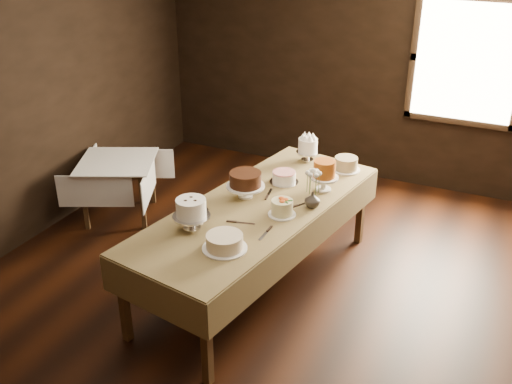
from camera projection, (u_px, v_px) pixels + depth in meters
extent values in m
cube|color=black|center=(247.00, 294.00, 5.38)|extent=(5.00, 6.00, 0.01)
cube|color=black|center=(354.00, 66.00, 7.19)|extent=(5.00, 0.02, 2.80)
cube|color=black|center=(13.00, 110.00, 5.71)|extent=(0.02, 6.00, 2.80)
cube|color=#FFEABF|center=(467.00, 62.00, 6.56)|extent=(1.10, 0.05, 1.30)
cube|color=#3E2814|center=(124.00, 301.00, 4.67)|extent=(0.08, 0.08, 0.75)
cube|color=#3E2814|center=(291.00, 189.00, 6.48)|extent=(0.08, 0.08, 0.75)
cube|color=#3E2814|center=(207.00, 342.00, 4.24)|extent=(0.08, 0.08, 0.75)
cube|color=#3E2814|center=(361.00, 210.00, 6.05)|extent=(0.08, 0.08, 0.75)
cube|color=#3E2814|center=(257.00, 209.00, 5.18)|extent=(1.42, 2.73, 0.04)
cube|color=#947D4E|center=(257.00, 206.00, 5.16)|extent=(1.48, 2.80, 0.01)
cube|color=#3E2814|center=(85.00, 203.00, 6.32)|extent=(0.06, 0.06, 0.62)
cube|color=#3E2814|center=(99.00, 179.00, 6.88)|extent=(0.06, 0.06, 0.62)
cube|color=#3E2814|center=(143.00, 203.00, 6.32)|extent=(0.06, 0.06, 0.62)
cube|color=#3E2814|center=(152.00, 179.00, 6.88)|extent=(0.06, 0.06, 0.62)
cube|color=#3E2814|center=(117.00, 164.00, 6.45)|extent=(0.95, 0.95, 0.04)
cube|color=white|center=(117.00, 161.00, 6.44)|extent=(1.06, 1.06, 0.01)
cylinder|color=silver|center=(307.00, 156.00, 6.03)|extent=(0.23, 0.23, 0.11)
cylinder|color=white|center=(308.00, 144.00, 5.97)|extent=(0.20, 0.20, 0.14)
cylinder|color=white|center=(346.00, 170.00, 5.84)|extent=(0.28, 0.28, 0.01)
cylinder|color=tan|center=(346.00, 163.00, 5.81)|extent=(0.32, 0.32, 0.12)
cylinder|color=silver|center=(284.00, 182.00, 5.58)|extent=(0.28, 0.28, 0.01)
cylinder|color=white|center=(284.00, 177.00, 5.56)|extent=(0.31, 0.31, 0.09)
cylinder|color=white|center=(324.00, 183.00, 5.41)|extent=(0.27, 0.27, 0.15)
cylinder|color=#C7621C|center=(325.00, 168.00, 5.34)|extent=(0.28, 0.28, 0.15)
cylinder|color=white|center=(246.00, 190.00, 5.29)|extent=(0.35, 0.35, 0.13)
cylinder|color=#36180B|center=(245.00, 178.00, 5.23)|extent=(0.39, 0.39, 0.12)
cylinder|color=white|center=(282.00, 215.00, 5.01)|extent=(0.24, 0.24, 0.01)
cylinder|color=beige|center=(282.00, 207.00, 4.98)|extent=(0.23, 0.23, 0.13)
cylinder|color=silver|center=(192.00, 222.00, 4.77)|extent=(0.31, 0.31, 0.14)
cylinder|color=white|center=(191.00, 206.00, 4.71)|extent=(0.24, 0.24, 0.14)
cylinder|color=white|center=(225.00, 248.00, 4.52)|extent=(0.35, 0.35, 0.01)
cylinder|color=beige|center=(225.00, 241.00, 4.50)|extent=(0.35, 0.35, 0.11)
cube|color=silver|center=(246.00, 223.00, 4.88)|extent=(0.24, 0.08, 0.01)
cube|color=silver|center=(263.00, 236.00, 4.69)|extent=(0.03, 0.24, 0.01)
cube|color=silver|center=(270.00, 192.00, 5.40)|extent=(0.07, 0.24, 0.01)
cube|color=silver|center=(305.00, 203.00, 5.20)|extent=(0.15, 0.22, 0.01)
cube|color=silver|center=(205.00, 207.00, 5.14)|extent=(0.20, 0.18, 0.01)
imported|color=#2D2823|center=(312.00, 200.00, 5.11)|extent=(0.19, 0.19, 0.14)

